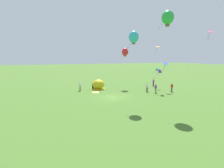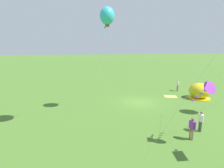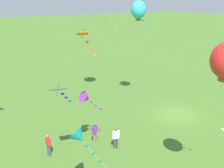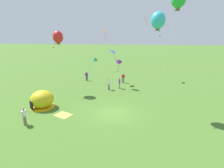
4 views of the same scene
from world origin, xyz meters
TOP-DOWN VIEW (x-y plane):
  - ground_plane at (0.00, 0.00)m, footprint 300.00×300.00m
  - popup_tent at (-8.54, 0.32)m, footprint 2.81×2.81m
  - picnic_blanket at (-5.27, -1.31)m, footprint 2.07×1.86m
  - person_with_toddler at (-0.02, 13.06)m, footprint 0.58×0.31m
  - person_watching_sky at (-8.02, -3.83)m, footprint 0.29×0.59m
  - person_center_field at (-1.87, 8.44)m, footprint 0.32×0.58m
  - person_far_back at (-7.03, 13.65)m, footprint 0.59×0.29m
  - person_near_tent at (-0.31, 9.40)m, footprint 0.32×0.58m
  - kite_blue at (-1.76, 12.60)m, footprint 3.59×5.41m
  - kite_green at (6.93, 5.55)m, footprint 3.75×7.48m
  - kite_cyan at (4.38, 1.66)m, footprint 1.46×4.02m
  - kite_purple at (-0.51, 10.15)m, footprint 0.91×5.93m
  - kite_orange at (-2.98, 11.26)m, footprint 2.04×4.42m
  - kite_teal at (-5.20, 13.02)m, footprint 4.31×3.03m
  - kite_red at (-9.05, 6.97)m, footprint 1.70×4.39m
  - kite_pink at (3.61, 18.01)m, footprint 3.09×6.21m

SIDE VIEW (x-z plane):
  - ground_plane at x=0.00m, z-range 0.00..0.00m
  - picnic_blanket at x=-5.27m, z-range 0.00..0.01m
  - person_with_toddler at x=-0.02m, z-range 0.10..1.82m
  - person_watching_sky at x=-8.02m, z-range 0.10..1.82m
  - person_center_field at x=-1.87m, z-range 0.10..1.82m
  - person_far_back at x=-7.03m, z-range 0.10..1.82m
  - person_near_tent at x=-0.31m, z-range 0.10..1.82m
  - popup_tent at x=-8.54m, z-range -0.05..2.05m
  - kite_teal at x=-5.20m, z-range 1.73..6.27m
  - kite_purple at x=-0.51m, z-range 1.74..6.32m
  - kite_blue at x=-1.76m, z-range 2.41..8.44m
  - kite_red at x=-9.05m, z-range 3.59..12.58m
  - kite_orange at x=-2.98m, z-range 3.88..13.19m
  - kite_cyan at x=4.38m, z-range 4.46..15.15m
  - kite_pink at x=3.61m, z-range 5.26..17.22m
  - kite_green at x=6.93m, z-range 5.69..19.00m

